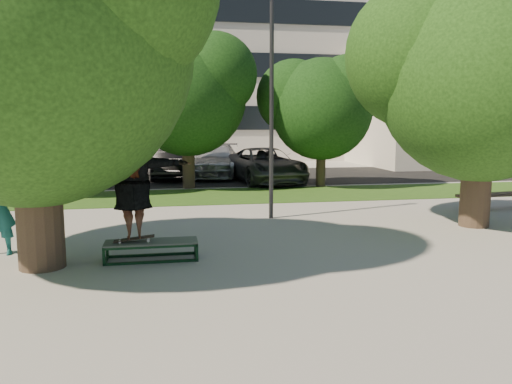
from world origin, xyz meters
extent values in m
plane|color=#AAA59C|center=(0.00, 0.00, 0.00)|extent=(120.00, 120.00, 0.00)
cube|color=#224814|center=(1.00, 9.50, 0.01)|extent=(30.00, 4.00, 0.02)
cube|color=black|center=(0.00, 16.00, 0.01)|extent=(40.00, 8.00, 0.01)
cylinder|color=#38281E|center=(-4.20, 1.00, 1.60)|extent=(0.84, 0.84, 3.20)
sphere|color=#17360E|center=(-4.20, 1.00, 4.07)|extent=(5.80, 5.80, 5.80)
cylinder|color=#38281E|center=(6.00, 3.00, 1.50)|extent=(0.76, 0.76, 3.00)
sphere|color=#17360E|center=(6.00, 3.00, 3.78)|extent=(5.20, 5.20, 5.20)
sphere|color=#17360E|center=(4.70, 3.78, 4.43)|extent=(3.90, 3.90, 3.90)
cylinder|color=#38281E|center=(-6.50, 11.00, 1.40)|extent=(0.44, 0.44, 2.80)
sphere|color=black|center=(-6.50, 11.00, 3.46)|extent=(4.40, 4.40, 4.40)
sphere|color=black|center=(-7.60, 11.66, 4.01)|extent=(3.30, 3.30, 3.30)
sphere|color=black|center=(-5.51, 10.56, 4.23)|extent=(3.08, 3.08, 3.08)
cylinder|color=#38281E|center=(-1.00, 12.00, 1.50)|extent=(0.50, 0.50, 3.00)
sphere|color=black|center=(-1.00, 12.00, 3.72)|extent=(4.80, 4.80, 4.80)
sphere|color=black|center=(-2.20, 12.72, 4.32)|extent=(3.60, 3.60, 3.60)
sphere|color=black|center=(0.08, 11.52, 4.56)|extent=(3.36, 3.36, 3.36)
cylinder|color=#38281E|center=(4.50, 11.50, 1.30)|extent=(0.40, 0.40, 2.60)
sphere|color=black|center=(4.50, 11.50, 3.23)|extent=(4.20, 4.20, 4.20)
sphere|color=black|center=(3.45, 12.13, 3.75)|extent=(3.15, 3.15, 3.15)
sphere|color=black|center=(5.45, 11.08, 3.96)|extent=(2.94, 2.94, 2.94)
cylinder|color=#2D2D30|center=(1.00, 5.00, 3.00)|extent=(0.12, 0.12, 6.00)
cube|color=beige|center=(-2.00, 32.00, 8.00)|extent=(30.00, 14.00, 16.00)
cube|color=black|center=(-2.00, 24.94, 3.00)|extent=(27.60, 0.12, 1.60)
cube|color=black|center=(-2.00, 24.94, 6.50)|extent=(27.60, 0.12, 1.60)
cube|color=black|center=(-2.00, 24.94, 10.00)|extent=(27.60, 0.12, 1.60)
cube|color=silver|center=(18.00, 22.00, 4.00)|extent=(15.00, 10.00, 8.00)
cube|color=#475147|center=(-2.21, 1.17, 0.36)|extent=(1.80, 0.60, 0.03)
cylinder|color=white|center=(-2.81, 1.09, 0.40)|extent=(0.06, 0.03, 0.06)
cylinder|color=white|center=(-2.81, 1.25, 0.40)|extent=(0.06, 0.03, 0.06)
cylinder|color=white|center=(-2.27, 1.09, 0.40)|extent=(0.06, 0.03, 0.06)
cylinder|color=white|center=(-2.27, 1.25, 0.40)|extent=(0.06, 0.03, 0.06)
cube|color=black|center=(-2.54, 1.17, 0.44)|extent=(0.78, 0.20, 0.10)
imported|color=brown|center=(-2.54, 1.17, 1.38)|extent=(2.34, 0.93, 1.85)
cube|color=brown|center=(7.32, 5.13, 0.22)|extent=(0.18, 0.18, 0.43)
cube|color=brown|center=(8.50, 5.30, 0.46)|extent=(3.28, 0.90, 0.09)
imported|color=#B6B6BB|center=(-5.85, 16.50, 0.66)|extent=(2.12, 4.05, 1.32)
imported|color=black|center=(-1.95, 15.74, 0.75)|extent=(1.85, 4.61, 1.49)
imported|color=#535358|center=(2.50, 13.50, 0.78)|extent=(3.32, 5.89, 1.55)
imported|color=silver|center=(0.50, 16.29, 0.81)|extent=(3.35, 5.91, 1.61)
camera|label=1|loc=(-1.87, -8.61, 2.68)|focal=35.00mm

